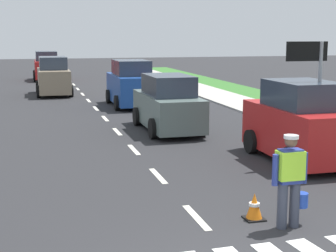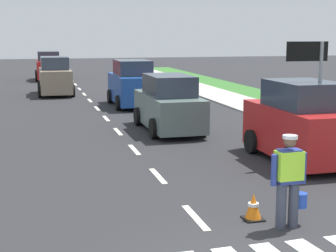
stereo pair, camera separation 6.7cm
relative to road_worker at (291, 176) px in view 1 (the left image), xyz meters
name	(u,v)px [view 1 (the left image)]	position (x,y,z in m)	size (l,w,h in m)	color
ground_plane	(88,100)	(-1.43, 19.18, -0.93)	(96.00, 96.00, 0.00)	#28282B
sidewalk_right	(326,131)	(5.77, 8.18, -0.93)	(2.40, 72.00, 0.14)	#B2ADA3
lane_center_line	(80,91)	(-1.43, 23.38, -0.93)	(0.14, 46.40, 0.01)	silver
road_worker	(291,176)	(0.00, 0.00, 0.00)	(0.76, 0.38, 1.67)	#383D4C
lane_direction_sign	(312,73)	(2.72, 4.12, 1.48)	(1.16, 0.11, 3.20)	gray
traffic_cone_near	(254,207)	(-0.43, 0.52, -0.68)	(0.36, 0.36, 0.50)	black
car_outgoing_far	(131,85)	(0.32, 16.33, 0.08)	(1.99, 4.11, 2.18)	#1E4799
car_oncoming_second	(53,77)	(-3.02, 22.11, 0.06)	(1.94, 4.11, 2.13)	gray
car_oncoming_third	(47,67)	(-3.05, 31.97, 0.06)	(1.98, 3.89, 2.13)	red
car_outgoing_ahead	(168,105)	(0.34, 9.66, -0.01)	(1.88, 4.27, 1.98)	slate
car_parked_curbside	(300,124)	(2.62, 4.41, 0.08)	(1.95, 3.82, 2.17)	red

